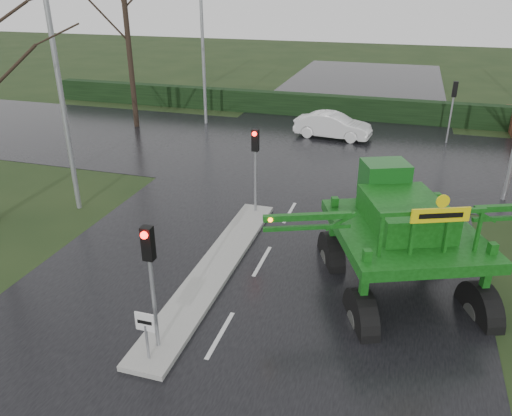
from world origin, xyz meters
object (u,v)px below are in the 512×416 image
(traffic_signal_near, at_px, (150,263))
(white_sedan, at_px, (332,138))
(crop_sprayer, at_px, (365,246))
(traffic_signal_far, at_px, (453,98))
(traffic_signal_mid, at_px, (255,153))
(street_light_left_near, at_px, (62,59))
(keep_left_sign, at_px, (146,329))
(street_light_left_far, at_px, (207,27))

(traffic_signal_near, xyz_separation_m, white_sedan, (1.29, 20.10, -2.59))
(traffic_signal_near, relative_size, crop_sprayer, 0.44)
(traffic_signal_far, distance_m, crop_sprayer, 18.40)
(crop_sprayer, bearing_deg, traffic_signal_far, 57.67)
(crop_sprayer, distance_m, white_sedan, 17.71)
(traffic_signal_mid, relative_size, street_light_left_near, 0.35)
(traffic_signal_mid, bearing_deg, street_light_left_near, -167.79)
(keep_left_sign, relative_size, traffic_signal_mid, 0.38)
(crop_sprayer, bearing_deg, street_light_left_far, 99.95)
(traffic_signal_near, distance_m, traffic_signal_mid, 8.50)
(traffic_signal_near, bearing_deg, street_light_left_far, 108.17)
(traffic_signal_mid, height_order, crop_sprayer, crop_sprayer)
(traffic_signal_far, height_order, street_light_left_far, street_light_left_far)
(keep_left_sign, xyz_separation_m, crop_sprayer, (4.71, 3.37, 1.20))
(traffic_signal_mid, distance_m, traffic_signal_far, 14.75)
(traffic_signal_far, bearing_deg, street_light_left_near, 43.63)
(street_light_left_near, distance_m, street_light_left_far, 14.00)
(traffic_signal_near, bearing_deg, crop_sprayer, 31.39)
(street_light_left_far, relative_size, crop_sprayer, 1.26)
(street_light_left_far, relative_size, white_sedan, 2.23)
(traffic_signal_mid, height_order, traffic_signal_far, same)
(keep_left_sign, xyz_separation_m, traffic_signal_near, (0.00, 0.49, 1.53))
(keep_left_sign, relative_size, traffic_signal_far, 0.38)
(street_light_left_near, bearing_deg, traffic_signal_near, -45.47)
(keep_left_sign, height_order, traffic_signal_far, traffic_signal_far)
(keep_left_sign, bearing_deg, crop_sprayer, 35.55)
(street_light_left_near, relative_size, crop_sprayer, 1.26)
(traffic_signal_mid, xyz_separation_m, street_light_left_far, (-6.89, 12.51, 3.40))
(street_light_left_near, distance_m, white_sedan, 16.56)
(crop_sprayer, bearing_deg, keep_left_sign, -167.13)
(traffic_signal_near, distance_m, white_sedan, 20.31)
(keep_left_sign, height_order, traffic_signal_near, traffic_signal_near)
(street_light_left_near, relative_size, white_sedan, 2.23)
(traffic_signal_far, height_order, street_light_left_near, street_light_left_near)
(keep_left_sign, relative_size, traffic_signal_near, 0.38)
(keep_left_sign, bearing_deg, traffic_signal_near, 90.00)
(traffic_signal_near, height_order, traffic_signal_far, same)
(traffic_signal_near, distance_m, street_light_left_near, 10.40)
(traffic_signal_near, bearing_deg, traffic_signal_far, 69.64)
(crop_sprayer, height_order, white_sedan, crop_sprayer)
(traffic_signal_mid, relative_size, street_light_left_far, 0.35)
(traffic_signal_near, relative_size, traffic_signal_far, 1.00)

